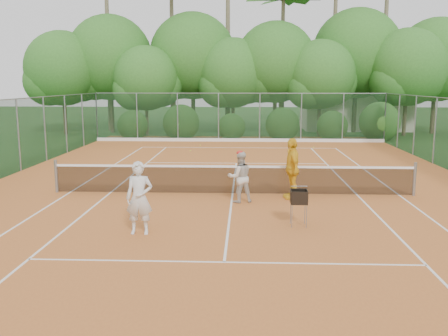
# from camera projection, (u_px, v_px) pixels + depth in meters

# --- Properties ---
(ground) EXTENTS (120.00, 120.00, 0.00)m
(ground) POSITION_uv_depth(u_px,v_px,m) (233.00, 194.00, 16.59)
(ground) COLOR #1E4317
(ground) RESTS_ON ground
(clay_court) EXTENTS (18.00, 36.00, 0.02)m
(clay_court) POSITION_uv_depth(u_px,v_px,m) (233.00, 194.00, 16.58)
(clay_court) COLOR #BC672B
(clay_court) RESTS_ON ground
(club_building) EXTENTS (8.00, 5.00, 3.00)m
(club_building) POSITION_uv_depth(u_px,v_px,m) (354.00, 110.00, 39.57)
(club_building) COLOR beige
(club_building) RESTS_ON ground
(tennis_net) EXTENTS (11.97, 0.10, 1.10)m
(tennis_net) POSITION_uv_depth(u_px,v_px,m) (233.00, 179.00, 16.50)
(tennis_net) COLOR gray
(tennis_net) RESTS_ON clay_court
(player_white) EXTENTS (0.66, 0.43, 1.79)m
(player_white) POSITION_uv_depth(u_px,v_px,m) (139.00, 198.00, 12.09)
(player_white) COLOR silver
(player_white) RESTS_ON clay_court
(player_center_grp) EXTENTS (0.91, 0.80, 1.61)m
(player_center_grp) POSITION_uv_depth(u_px,v_px,m) (240.00, 177.00, 15.32)
(player_center_grp) COLOR beige
(player_center_grp) RESTS_ON clay_court
(player_yellow) EXTENTS (0.65, 1.20, 1.93)m
(player_yellow) POSITION_uv_depth(u_px,v_px,m) (292.00, 169.00, 15.80)
(player_yellow) COLOR yellow
(player_yellow) RESTS_ON clay_court
(ball_hopper) EXTENTS (0.41, 0.41, 0.94)m
(ball_hopper) POSITION_uv_depth(u_px,v_px,m) (299.00, 197.00, 12.78)
(ball_hopper) COLOR gray
(ball_hopper) RESTS_ON clay_court
(stray_ball_a) EXTENTS (0.07, 0.07, 0.07)m
(stray_ball_a) POSITION_uv_depth(u_px,v_px,m) (200.00, 145.00, 29.21)
(stray_ball_a) COLOR yellow
(stray_ball_a) RESTS_ON clay_court
(stray_ball_b) EXTENTS (0.07, 0.07, 0.07)m
(stray_ball_b) POSITION_uv_depth(u_px,v_px,m) (190.00, 151.00, 26.83)
(stray_ball_b) COLOR yellow
(stray_ball_b) RESTS_ON clay_court
(stray_ball_c) EXTENTS (0.07, 0.07, 0.07)m
(stray_ball_c) POSITION_uv_depth(u_px,v_px,m) (314.00, 147.00, 28.24)
(stray_ball_c) COLOR #BCDE33
(stray_ball_c) RESTS_ON clay_court
(court_markings) EXTENTS (11.03, 23.83, 0.01)m
(court_markings) POSITION_uv_depth(u_px,v_px,m) (233.00, 194.00, 16.58)
(court_markings) COLOR white
(court_markings) RESTS_ON clay_court
(fence_back) EXTENTS (18.07, 0.07, 3.00)m
(fence_back) POSITION_uv_depth(u_px,v_px,m) (239.00, 117.00, 31.10)
(fence_back) COLOR #19381E
(fence_back) RESTS_ON clay_court
(tropical_treeline) EXTENTS (32.10, 8.49, 15.03)m
(tropical_treeline) POSITION_uv_depth(u_px,v_px,m) (260.00, 62.00, 35.57)
(tropical_treeline) COLOR brown
(tropical_treeline) RESTS_ON ground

